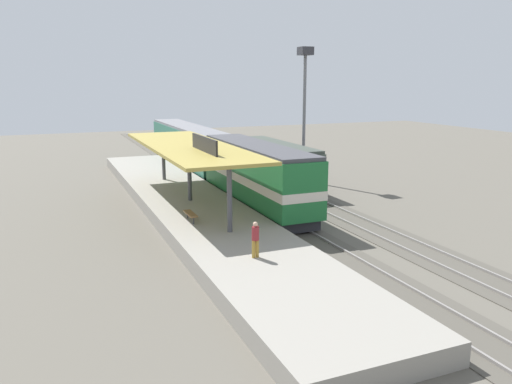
% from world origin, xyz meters
% --- Properties ---
extents(ground_plane, '(120.00, 120.00, 0.00)m').
position_xyz_m(ground_plane, '(2.00, 0.00, 0.00)').
color(ground_plane, '#5B564C').
extents(track_near, '(3.20, 110.00, 0.16)m').
position_xyz_m(track_near, '(0.00, 0.00, 0.03)').
color(track_near, '#4E4941').
rests_on(track_near, ground).
extents(track_far, '(3.20, 110.00, 0.16)m').
position_xyz_m(track_far, '(4.60, 0.00, 0.03)').
color(track_far, '#4E4941').
rests_on(track_far, ground).
extents(platform, '(6.00, 44.00, 0.90)m').
position_xyz_m(platform, '(-4.60, 0.00, 0.45)').
color(platform, gray).
rests_on(platform, ground).
extents(station_canopy, '(5.20, 18.00, 4.70)m').
position_xyz_m(station_canopy, '(-4.60, -0.09, 4.53)').
color(station_canopy, '#47474C').
rests_on(station_canopy, platform).
extents(platform_bench, '(0.44, 1.70, 0.50)m').
position_xyz_m(platform_bench, '(-6.00, -5.15, 1.34)').
color(platform_bench, '#333338').
rests_on(platform_bench, platform).
extents(locomotive, '(2.93, 14.43, 4.44)m').
position_xyz_m(locomotive, '(0.00, -0.76, 2.41)').
color(locomotive, '#28282D').
rests_on(locomotive, track_near).
extents(passenger_carriage_single, '(2.90, 20.00, 4.24)m').
position_xyz_m(passenger_carriage_single, '(0.00, 17.24, 2.31)').
color(passenger_carriage_single, '#28282D').
rests_on(passenger_carriage_single, track_near).
extents(freight_car, '(2.80, 12.00, 3.54)m').
position_xyz_m(freight_car, '(4.60, 5.96, 1.97)').
color(freight_car, '#28282D').
rests_on(freight_car, track_far).
extents(light_mast, '(1.10, 1.10, 11.70)m').
position_xyz_m(light_mast, '(7.80, 7.00, 8.40)').
color(light_mast, slate).
rests_on(light_mast, ground).
extents(person_waiting, '(0.34, 0.34, 1.71)m').
position_xyz_m(person_waiting, '(-4.88, -12.27, 1.85)').
color(person_waiting, olive).
rests_on(person_waiting, platform).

